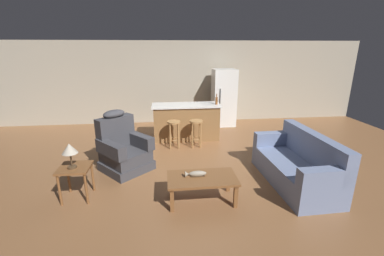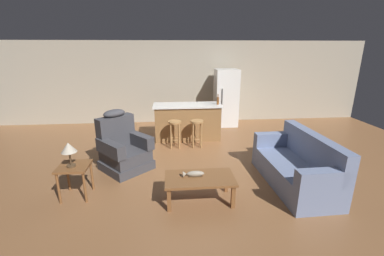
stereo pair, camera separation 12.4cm
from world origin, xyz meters
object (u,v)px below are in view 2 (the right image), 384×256
object	(u,v)px
fish_figurine	(193,174)
bottle_tall_green	(218,101)
bar_stool_left	(175,129)
refrigerator	(226,98)
coffee_table	(200,180)
recliner_near_lamp	(123,149)
table_lamp	(69,149)
bar_stool_right	(197,129)
couch	(297,167)
end_table	(74,171)
kitchen_island	(188,122)

from	to	relation	value
fish_figurine	bottle_tall_green	distance (m)	3.09
bar_stool_left	refrigerator	bearing A→B (deg)	47.95
coffee_table	recliner_near_lamp	world-z (taller)	recliner_near_lamp
table_lamp	bar_stool_right	bearing A→B (deg)	43.18
coffee_table	bottle_tall_green	world-z (taller)	bottle_tall_green
couch	bar_stool_right	bearing A→B (deg)	-53.03
bar_stool_left	bottle_tall_green	xyz separation A→B (m)	(1.15, 0.55, 0.58)
fish_figurine	couch	xyz separation A→B (m)	(1.90, 0.34, -0.12)
recliner_near_lamp	refrigerator	distance (m)	3.99
table_lamp	bar_stool_right	size ratio (longest dim) A/B	0.60
fish_figurine	couch	size ratio (longest dim) A/B	0.18
fish_figurine	recliner_near_lamp	world-z (taller)	recliner_near_lamp
coffee_table	table_lamp	size ratio (longest dim) A/B	2.68
couch	bar_stool_left	world-z (taller)	couch
bar_stool_right	table_lamp	bearing A→B (deg)	-136.82
couch	refrigerator	distance (m)	3.90
coffee_table	couch	distance (m)	1.85
couch	refrigerator	size ratio (longest dim) A/B	1.09
bottle_tall_green	fish_figurine	bearing A→B (deg)	-107.57
recliner_near_lamp	table_lamp	xyz separation A→B (m)	(-0.63, -1.06, 0.45)
fish_figurine	table_lamp	world-z (taller)	table_lamp
end_table	refrigerator	distance (m)	5.14
bar_stool_left	bar_stool_right	size ratio (longest dim) A/B	1.00
end_table	bar_stool_left	bearing A→B (deg)	50.88
bar_stool_right	kitchen_island	bearing A→B (deg)	106.57
bottle_tall_green	couch	bearing A→B (deg)	-68.82
recliner_near_lamp	couch	bearing A→B (deg)	31.76
recliner_near_lamp	bar_stool_left	bearing A→B (deg)	92.48
couch	bar_stool_left	size ratio (longest dim) A/B	2.83
bar_stool_right	bottle_tall_green	distance (m)	1.01
kitchen_island	bar_stool_right	world-z (taller)	kitchen_island
coffee_table	fish_figurine	distance (m)	0.15
end_table	bar_stool_right	distance (m)	3.04
end_table	fish_figurine	bearing A→B (deg)	-8.05
bar_stool_right	bottle_tall_green	size ratio (longest dim) A/B	2.47
coffee_table	bar_stool_right	distance (m)	2.39
end_table	kitchen_island	world-z (taller)	kitchen_island
kitchen_island	coffee_table	bearing A→B (deg)	-90.40
fish_figurine	bar_stool_right	bearing A→B (deg)	82.52
recliner_near_lamp	end_table	world-z (taller)	recliner_near_lamp
fish_figurine	recliner_near_lamp	bearing A→B (deg)	135.49
couch	end_table	bearing A→B (deg)	-0.60
fish_figurine	kitchen_island	bearing A→B (deg)	87.69
couch	table_lamp	bearing A→B (deg)	-0.01
couch	bar_stool_left	xyz separation A→B (m)	(-2.14, 2.00, 0.13)
couch	refrigerator	xyz separation A→B (m)	(-0.49, 3.83, 0.54)
end_table	kitchen_island	size ratio (longest dim) A/B	0.31
table_lamp	kitchen_island	distance (m)	3.45
bar_stool_right	bar_stool_left	bearing A→B (deg)	180.00
recliner_near_lamp	refrigerator	world-z (taller)	refrigerator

